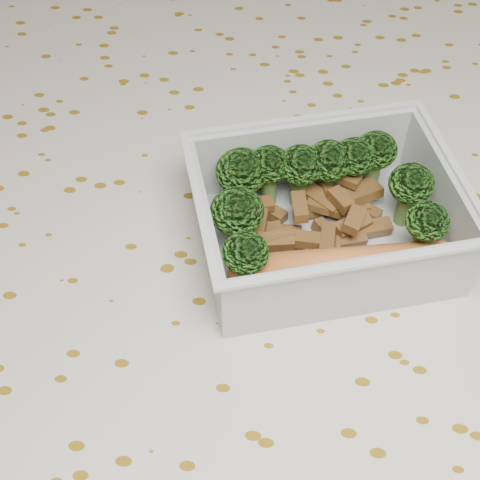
{
  "coord_description": "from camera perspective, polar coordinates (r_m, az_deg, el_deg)",
  "views": [
    {
      "loc": [
        0.02,
        -0.29,
        1.13
      ],
      "look_at": [
        -0.0,
        0.01,
        0.78
      ],
      "focal_mm": 50.0,
      "sensor_mm": 36.0,
      "label": 1
    }
  ],
  "objects": [
    {
      "name": "lunch_container",
      "position": [
        0.48,
        7.18,
        1.34
      ],
      "size": [
        0.21,
        0.18,
        0.06
      ],
      "color": "silver",
      "rests_on": "tablecloth"
    },
    {
      "name": "dining_table",
      "position": [
        0.55,
        0.47,
        -8.21
      ],
      "size": [
        1.4,
        0.9,
        0.75
      ],
      "color": "brown",
      "rests_on": "ground"
    },
    {
      "name": "meat_pile",
      "position": [
        0.49,
        7.08,
        1.93
      ],
      "size": [
        0.11,
        0.08,
        0.03
      ],
      "color": "brown",
      "rests_on": "lunch_container"
    },
    {
      "name": "sausage",
      "position": [
        0.46,
        8.91,
        -2.3
      ],
      "size": [
        0.16,
        0.05,
        0.03
      ],
      "color": "#D17235",
      "rests_on": "lunch_container"
    },
    {
      "name": "tablecloth",
      "position": [
        0.51,
        0.5,
        -5.22
      ],
      "size": [
        1.46,
        0.96,
        0.19
      ],
      "color": "beige",
      "rests_on": "dining_table"
    },
    {
      "name": "broccoli_florets",
      "position": [
        0.48,
        6.1,
        4.68
      ],
      "size": [
        0.16,
        0.13,
        0.05
      ],
      "color": "#608C3F",
      "rests_on": "lunch_container"
    }
  ]
}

